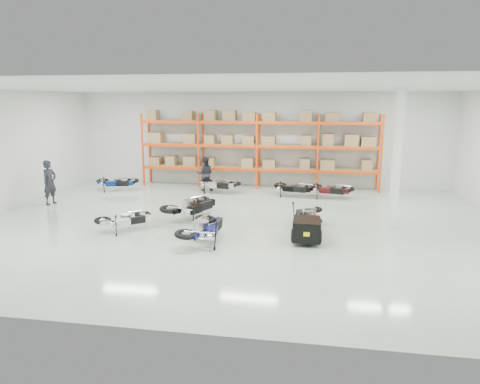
% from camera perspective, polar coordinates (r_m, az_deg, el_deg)
% --- Properties ---
extents(room, '(18.00, 18.00, 18.00)m').
position_cam_1_polar(room, '(14.07, -0.78, 4.56)').
color(room, '#ADC0AE').
rests_on(room, ground).
extents(pallet_rack, '(11.28, 0.98, 3.62)m').
position_cam_1_polar(pallet_rack, '(20.41, 2.42, 6.90)').
color(pallet_rack, '#E5420C').
rests_on(pallet_rack, ground).
extents(structural_column, '(0.25, 0.25, 4.50)m').
position_cam_1_polar(structural_column, '(14.61, 20.16, 4.10)').
color(structural_column, white).
rests_on(structural_column, ground).
extents(moto_blue_centre, '(1.14, 2.01, 1.25)m').
position_cam_1_polar(moto_blue_centre, '(12.52, -4.86, -4.21)').
color(moto_blue_centre, '#070D4C').
rests_on(moto_blue_centre, ground).
extents(moto_silver_left, '(1.69, 1.65, 1.02)m').
position_cam_1_polar(moto_silver_left, '(14.14, -15.08, -3.13)').
color(moto_silver_left, silver).
rests_on(moto_silver_left, ground).
extents(moto_black_far_left, '(1.75, 2.26, 1.31)m').
position_cam_1_polar(moto_black_far_left, '(15.02, -6.49, -1.37)').
color(moto_black_far_left, black).
rests_on(moto_black_far_left, ground).
extents(moto_touring_right, '(0.88, 1.71, 1.10)m').
position_cam_1_polar(moto_touring_right, '(14.18, 8.95, -2.67)').
color(moto_touring_right, black).
rests_on(moto_touring_right, ground).
extents(trailer, '(0.89, 1.68, 0.70)m').
position_cam_1_polar(trailer, '(12.67, 8.87, -4.95)').
color(trailer, black).
rests_on(trailer, ground).
extents(moto_back_a, '(1.81, 1.14, 1.09)m').
position_cam_1_polar(moto_back_a, '(20.59, -16.14, 1.58)').
color(moto_back_a, navy).
rests_on(moto_back_a, ground).
extents(moto_back_b, '(1.86, 1.21, 1.11)m').
position_cam_1_polar(moto_back_b, '(19.34, -2.91, 1.41)').
color(moto_back_b, '#B0B4BA').
rests_on(moto_back_b, ground).
extents(moto_back_c, '(1.79, 1.18, 1.06)m').
position_cam_1_polar(moto_back_c, '(18.73, 7.19, 0.93)').
color(moto_back_c, black).
rests_on(moto_back_c, ground).
extents(moto_back_d, '(1.83, 1.21, 1.09)m').
position_cam_1_polar(moto_back_d, '(18.61, 11.98, 0.72)').
color(moto_back_d, '#3A0B0D').
rests_on(moto_back_d, ground).
extents(person_left, '(0.55, 0.73, 1.79)m').
position_cam_1_polar(person_left, '(18.72, -24.04, 1.18)').
color(person_left, '#22212A').
rests_on(person_left, ground).
extents(person_back, '(0.84, 0.70, 1.57)m').
position_cam_1_polar(person_back, '(19.84, -4.66, 2.44)').
color(person_back, black).
rests_on(person_back, ground).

